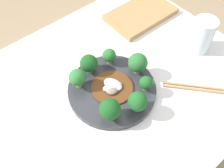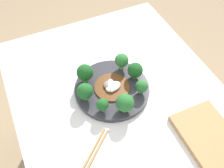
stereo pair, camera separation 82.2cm
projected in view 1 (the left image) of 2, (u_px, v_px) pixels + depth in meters
name	position (u px, v px, depth m)	size (l,w,h in m)	color
ground_plane	(113.00, 167.00, 1.44)	(8.00, 8.00, 0.00)	#9E8460
table	(114.00, 137.00, 1.13)	(0.89, 0.73, 0.78)	silver
plate	(112.00, 90.00, 0.79)	(0.27, 0.27, 0.02)	#333338
broccoli_north	(89.00, 64.00, 0.79)	(0.05, 0.05, 0.06)	#70A356
broccoli_southwest	(110.00, 110.00, 0.69)	(0.06, 0.06, 0.07)	#70A356
broccoli_south	(138.00, 102.00, 0.71)	(0.06, 0.06, 0.07)	#89B76B
broccoli_southeast	(146.00, 83.00, 0.76)	(0.04, 0.04, 0.05)	#89B76B
broccoli_northwest	(78.00, 78.00, 0.75)	(0.05, 0.05, 0.07)	#89B76B
broccoli_northeast	(109.00, 56.00, 0.82)	(0.04, 0.04, 0.05)	#89B76B
broccoli_east	(138.00, 63.00, 0.79)	(0.06, 0.06, 0.07)	#89B76B
stirfry_center	(112.00, 87.00, 0.78)	(0.13, 0.13, 0.02)	#5B3314
drinking_glass	(202.00, 35.00, 0.86)	(0.07, 0.07, 0.12)	silver
chopsticks	(198.00, 88.00, 0.80)	(0.15, 0.17, 0.01)	#AD7F4C
cutting_board	(141.00, 14.00, 1.00)	(0.26, 0.16, 0.02)	#AD7F4C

